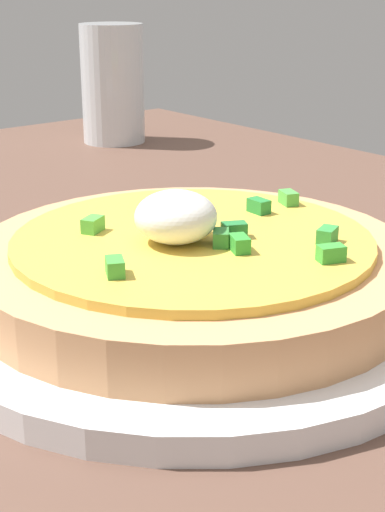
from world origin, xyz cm
name	(u,v)px	position (x,y,z in cm)	size (l,w,h in cm)	color
dining_table	(219,273)	(0.00, 0.00, 1.25)	(99.74, 65.39, 2.49)	brown
plate	(192,303)	(6.16, -7.33, 3.20)	(28.23, 28.23, 1.41)	white
pizza	(192,264)	(6.17, -7.35, 5.47)	(23.58, 23.58, 5.80)	tan
cup_near	(113,91)	(-35.15, 15.45, 8.00)	(6.79, 6.79, 12.58)	silver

